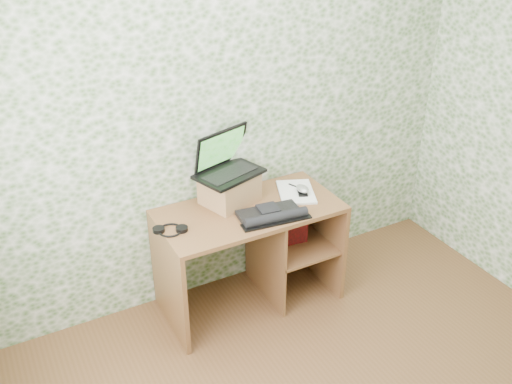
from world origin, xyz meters
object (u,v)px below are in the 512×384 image
desk (258,238)px  notepad (296,192)px  keyboard (272,214)px  laptop (226,163)px  riser (230,189)px

desk → notepad: 0.41m
desk → keyboard: size_ratio=2.60×
desk → laptop: 0.58m
riser → notepad: bearing=-13.2°
notepad → keyboard: bearing=-124.3°
desk → laptop: laptop is taller
laptop → notepad: laptop is taller
notepad → desk: bearing=-155.8°
keyboard → desk: bearing=95.9°
keyboard → notepad: size_ratio=1.39×
riser → keyboard: (0.15, -0.31, -0.08)m
keyboard → notepad: 0.36m
desk → laptop: (-0.15, 0.16, 0.53)m
riser → keyboard: 0.35m
laptop → notepad: 0.54m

